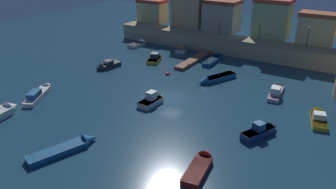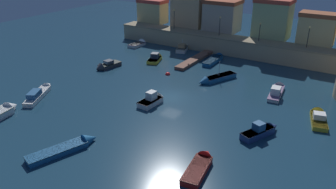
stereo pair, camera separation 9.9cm
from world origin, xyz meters
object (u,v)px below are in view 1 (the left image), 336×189
(quay_lamp_1, at_px, (220,23))
(moored_boat_8, at_px, (277,90))
(quay_lamp_3, at_px, (308,34))
(moored_boat_11, at_px, (40,93))
(moored_boat_7, at_px, (156,58))
(moored_boat_12, at_px, (183,48))
(moored_boat_1, at_px, (201,164))
(moored_boat_9, at_px, (215,59))
(quay_lamp_0, at_px, (174,16))
(quay_lamp_2, at_px, (260,29))
(moored_boat_5, at_px, (262,130))
(moored_boat_6, at_px, (69,147))
(moored_boat_4, at_px, (318,116))
(moored_boat_2, at_px, (153,99))
(moored_boat_13, at_px, (214,79))
(moored_boat_0, at_px, (106,66))
(mooring_buoy_0, at_px, (168,75))
(moored_boat_10, at_px, (139,44))

(quay_lamp_1, distance_m, moored_boat_8, 20.68)
(quay_lamp_3, xyz_separation_m, moored_boat_11, (-27.30, -31.24, -4.94))
(moored_boat_7, xyz_separation_m, moored_boat_12, (1.02, 7.85, 0.07))
(moored_boat_1, bearing_deg, quay_lamp_3, -11.28)
(moored_boat_9, xyz_separation_m, moored_boat_11, (-13.81, -25.74, 0.06))
(quay_lamp_0, height_order, moored_boat_8, quay_lamp_0)
(quay_lamp_2, height_order, moored_boat_5, quay_lamp_2)
(quay_lamp_3, relative_size, moored_boat_1, 0.61)
(moored_boat_1, distance_m, moored_boat_6, 12.97)
(moored_boat_4, bearing_deg, moored_boat_8, 35.84)
(moored_boat_2, bearing_deg, moored_boat_8, -43.15)
(moored_boat_2, height_order, moored_boat_13, moored_boat_13)
(moored_boat_8, bearing_deg, moored_boat_1, 170.27)
(quay_lamp_2, xyz_separation_m, moored_boat_8, (7.30, -13.60, -4.81))
(quay_lamp_2, relative_size, moored_boat_4, 0.56)
(quay_lamp_0, distance_m, quay_lamp_3, 25.14)
(quay_lamp_2, height_order, moored_boat_7, quay_lamp_2)
(moored_boat_0, height_order, moored_boat_11, moored_boat_11)
(moored_boat_4, bearing_deg, moored_boat_13, 59.24)
(moored_boat_5, distance_m, mooring_buoy_0, 20.54)
(moored_boat_12, bearing_deg, quay_lamp_2, -95.26)
(moored_boat_5, bearing_deg, moored_boat_6, 153.99)
(moored_boat_1, xyz_separation_m, mooring_buoy_0, (-15.00, 18.54, -0.32))
(moored_boat_12, bearing_deg, quay_lamp_3, -99.37)
(moored_boat_4, distance_m, moored_boat_5, 8.20)
(moored_boat_9, relative_size, moored_boat_13, 1.05)
(moored_boat_5, relative_size, moored_boat_11, 0.73)
(moored_boat_2, distance_m, moored_boat_13, 11.47)
(moored_boat_8, bearing_deg, quay_lamp_2, 22.16)
(quay_lamp_3, bearing_deg, quay_lamp_0, 180.00)
(moored_boat_2, bearing_deg, moored_boat_10, 44.14)
(moored_boat_7, bearing_deg, moored_boat_2, -165.29)
(moored_boat_0, bearing_deg, mooring_buoy_0, 114.52)
(moored_boat_10, xyz_separation_m, moored_boat_12, (9.07, 1.62, 0.18))
(moored_boat_8, relative_size, moored_boat_13, 1.03)
(moored_boat_6, xyz_separation_m, moored_boat_7, (-8.29, 27.76, 0.11))
(quay_lamp_3, bearing_deg, moored_boat_1, -93.30)
(quay_lamp_3, bearing_deg, mooring_buoy_0, -137.50)
(quay_lamp_3, distance_m, moored_boat_4, 20.11)
(moored_boat_2, distance_m, moored_boat_11, 15.41)
(moored_boat_10, bearing_deg, moored_boat_2, -138.76)
(moored_boat_8, distance_m, moored_boat_9, 15.19)
(quay_lamp_0, relative_size, moored_boat_11, 0.54)
(moored_boat_6, distance_m, moored_boat_10, 37.72)
(moored_boat_7, xyz_separation_m, moored_boat_10, (-8.05, 6.24, -0.11))
(moored_boat_0, bearing_deg, moored_boat_2, 73.27)
(moored_boat_2, distance_m, moored_boat_6, 13.24)
(moored_boat_0, xyz_separation_m, mooring_buoy_0, (10.12, 2.73, -0.40))
(quay_lamp_0, xyz_separation_m, moored_boat_11, (-2.17, -31.24, -5.18))
(moored_boat_1, relative_size, moored_boat_5, 1.10)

